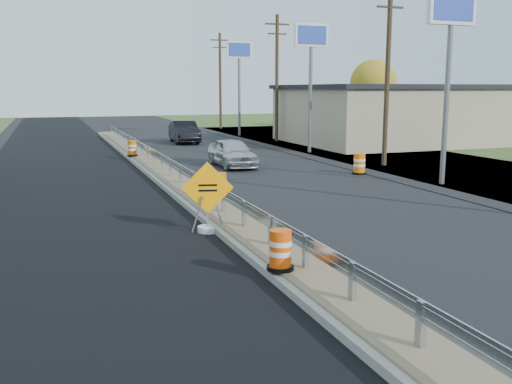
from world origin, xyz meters
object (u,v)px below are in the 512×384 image
object	(u,v)px
caution_sign	(208,215)
barrel_shoulder_near	(359,164)
barrel_median_far	(132,149)
car_silver	(232,153)
barrel_median_near	(280,251)
car_dark_mid	(184,132)
barrel_median_mid	(220,186)

from	to	relation	value
caution_sign	barrel_shoulder_near	bearing A→B (deg)	54.94
caution_sign	barrel_median_far	xyz separation A→B (m)	(0.35, 17.44, 0.14)
barrel_median_far	car_silver	distance (m)	6.40
barrel_median_near	barrel_median_far	distance (m)	21.89
caution_sign	car_dark_mid	world-z (taller)	caution_sign
car_dark_mid	barrel_median_far	bearing A→B (deg)	-115.37
barrel_median_far	barrel_median_near	bearing A→B (deg)	-90.00
barrel_shoulder_near	car_dark_mid	bearing A→B (deg)	102.68
caution_sign	car_dark_mid	bearing A→B (deg)	92.64
barrel_median_far	car_dark_mid	size ratio (longest dim) A/B	0.18
barrel_median_near	car_dark_mid	size ratio (longest dim) A/B	0.17
barrel_median_mid	car_dark_mid	world-z (taller)	car_dark_mid
barrel_median_mid	barrel_median_far	xyz separation A→B (m)	(-1.10, 13.69, 0.00)
barrel_median_far	car_silver	bearing A→B (deg)	-45.76
barrel_median_near	barrel_median_mid	world-z (taller)	barrel_median_mid
caution_sign	barrel_median_mid	world-z (taller)	caution_sign
barrel_median_far	barrel_shoulder_near	distance (m)	13.04
barrel_shoulder_near	barrel_median_near	bearing A→B (deg)	-126.10
caution_sign	barrel_median_near	xyz separation A→B (m)	(0.35, -4.45, 0.13)
caution_sign	car_dark_mid	xyz separation A→B (m)	(5.50, 26.81, 0.30)
barrel_median_near	barrel_median_far	bearing A→B (deg)	90.00
barrel_median_far	barrel_shoulder_near	size ratio (longest dim) A/B	0.89
barrel_median_near	barrel_median_mid	distance (m)	8.27
caution_sign	barrel_median_far	bearing A→B (deg)	103.07
car_silver	caution_sign	bearing A→B (deg)	-111.06
barrel_shoulder_near	car_silver	world-z (taller)	car_silver
caution_sign	barrel_median_far	world-z (taller)	caution_sign
barrel_median_mid	car_silver	xyz separation A→B (m)	(3.36, 9.11, 0.08)
barrel_median_far	car_silver	xyz separation A→B (m)	(4.46, -4.58, 0.08)
caution_sign	barrel_shoulder_near	distance (m)	12.74
barrel_shoulder_near	car_silver	bearing A→B (deg)	136.85
caution_sign	barrel_median_mid	size ratio (longest dim) A/B	2.30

